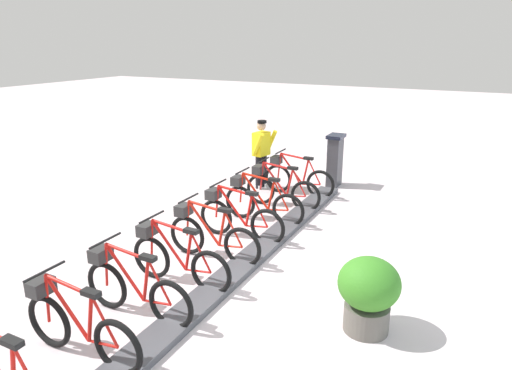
{
  "coord_description": "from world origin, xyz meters",
  "views": [
    {
      "loc": [
        -3.16,
        5.51,
        3.46
      ],
      "look_at": [
        0.5,
        -1.68,
        0.9
      ],
      "focal_mm": 32.17,
      "sensor_mm": 36.0,
      "label": 1
    }
  ],
  "objects_px": {
    "bike_docked_3": "(237,216)",
    "worker_near_rack": "(262,152)",
    "bike_docked_1": "(279,188)",
    "bike_docked_4": "(210,235)",
    "planter_bush": "(368,291)",
    "bike_docked_5": "(176,258)",
    "bike_docked_2": "(260,201)",
    "bike_docked_0": "(296,177)",
    "payment_kiosk": "(335,159)",
    "bike_docked_7": "(76,325)",
    "bike_docked_6": "(133,287)"
  },
  "relations": [
    {
      "from": "bike_docked_3",
      "to": "worker_near_rack",
      "type": "height_order",
      "value": "worker_near_rack"
    },
    {
      "from": "bike_docked_1",
      "to": "bike_docked_4",
      "type": "height_order",
      "value": "same"
    },
    {
      "from": "worker_near_rack",
      "to": "planter_bush",
      "type": "bearing_deg",
      "value": 129.12
    },
    {
      "from": "bike_docked_1",
      "to": "bike_docked_5",
      "type": "bearing_deg",
      "value": 90.0
    },
    {
      "from": "bike_docked_2",
      "to": "bike_docked_0",
      "type": "bearing_deg",
      "value": -90.0
    },
    {
      "from": "payment_kiosk",
      "to": "planter_bush",
      "type": "height_order",
      "value": "payment_kiosk"
    },
    {
      "from": "bike_docked_4",
      "to": "bike_docked_7",
      "type": "relative_size",
      "value": 1.0
    },
    {
      "from": "payment_kiosk",
      "to": "bike_docked_6",
      "type": "distance_m",
      "value": 6.67
    },
    {
      "from": "bike_docked_1",
      "to": "bike_docked_6",
      "type": "height_order",
      "value": "same"
    },
    {
      "from": "bike_docked_6",
      "to": "worker_near_rack",
      "type": "height_order",
      "value": "worker_near_rack"
    },
    {
      "from": "bike_docked_5",
      "to": "bike_docked_6",
      "type": "distance_m",
      "value": 0.92
    },
    {
      "from": "bike_docked_5",
      "to": "bike_docked_1",
      "type": "bearing_deg",
      "value": -90.0
    },
    {
      "from": "payment_kiosk",
      "to": "bike_docked_5",
      "type": "distance_m",
      "value": 5.75
    },
    {
      "from": "bike_docked_2",
      "to": "bike_docked_6",
      "type": "bearing_deg",
      "value": 90.0
    },
    {
      "from": "bike_docked_7",
      "to": "payment_kiosk",
      "type": "bearing_deg",
      "value": -94.33
    },
    {
      "from": "bike_docked_3",
      "to": "bike_docked_2",
      "type": "bearing_deg",
      "value": -90.0
    },
    {
      "from": "bike_docked_3",
      "to": "bike_docked_4",
      "type": "height_order",
      "value": "same"
    },
    {
      "from": "bike_docked_2",
      "to": "bike_docked_7",
      "type": "xyz_separation_m",
      "value": [
        0.0,
        4.61,
        0.0
      ]
    },
    {
      "from": "bike_docked_3",
      "to": "bike_docked_6",
      "type": "relative_size",
      "value": 1.0
    },
    {
      "from": "bike_docked_3",
      "to": "bike_docked_6",
      "type": "bearing_deg",
      "value": 90.0
    },
    {
      "from": "bike_docked_5",
      "to": "worker_near_rack",
      "type": "distance_m",
      "value": 4.83
    },
    {
      "from": "worker_near_rack",
      "to": "bike_docked_2",
      "type": "bearing_deg",
      "value": 115.71
    },
    {
      "from": "bike_docked_2",
      "to": "bike_docked_4",
      "type": "relative_size",
      "value": 1.0
    },
    {
      "from": "bike_docked_0",
      "to": "bike_docked_3",
      "type": "distance_m",
      "value": 2.77
    },
    {
      "from": "bike_docked_2",
      "to": "bike_docked_7",
      "type": "relative_size",
      "value": 1.0
    },
    {
      "from": "bike_docked_6",
      "to": "bike_docked_1",
      "type": "bearing_deg",
      "value": -90.0
    },
    {
      "from": "bike_docked_2",
      "to": "bike_docked_5",
      "type": "distance_m",
      "value": 2.77
    },
    {
      "from": "bike_docked_1",
      "to": "worker_near_rack",
      "type": "height_order",
      "value": "worker_near_rack"
    },
    {
      "from": "bike_docked_0",
      "to": "bike_docked_7",
      "type": "xyz_separation_m",
      "value": [
        0.0,
        6.46,
        0.0
      ]
    },
    {
      "from": "payment_kiosk",
      "to": "bike_docked_5",
      "type": "bearing_deg",
      "value": 84.29
    },
    {
      "from": "bike_docked_4",
      "to": "bike_docked_5",
      "type": "relative_size",
      "value": 1.0
    },
    {
      "from": "payment_kiosk",
      "to": "bike_docked_0",
      "type": "distance_m",
      "value": 1.26
    },
    {
      "from": "payment_kiosk",
      "to": "bike_docked_5",
      "type": "height_order",
      "value": "payment_kiosk"
    },
    {
      "from": "bike_docked_3",
      "to": "planter_bush",
      "type": "distance_m",
      "value": 3.25
    },
    {
      "from": "bike_docked_2",
      "to": "worker_near_rack",
      "type": "bearing_deg",
      "value": -64.29
    },
    {
      "from": "bike_docked_2",
      "to": "planter_bush",
      "type": "xyz_separation_m",
      "value": [
        -2.77,
        2.61,
        0.11
      ]
    },
    {
      "from": "bike_docked_5",
      "to": "bike_docked_7",
      "type": "relative_size",
      "value": 1.0
    },
    {
      "from": "bike_docked_2",
      "to": "bike_docked_6",
      "type": "height_order",
      "value": "same"
    },
    {
      "from": "planter_bush",
      "to": "payment_kiosk",
      "type": "bearing_deg",
      "value": -68.41
    },
    {
      "from": "bike_docked_4",
      "to": "bike_docked_6",
      "type": "bearing_deg",
      "value": 90.0
    },
    {
      "from": "bike_docked_5",
      "to": "bike_docked_7",
      "type": "xyz_separation_m",
      "value": [
        0.0,
        1.84,
        0.0
      ]
    },
    {
      "from": "bike_docked_1",
      "to": "bike_docked_3",
      "type": "relative_size",
      "value": 1.0
    },
    {
      "from": "bike_docked_1",
      "to": "worker_near_rack",
      "type": "relative_size",
      "value": 1.04
    },
    {
      "from": "bike_docked_0",
      "to": "planter_bush",
      "type": "bearing_deg",
      "value": 121.88
    },
    {
      "from": "bike_docked_7",
      "to": "bike_docked_0",
      "type": "bearing_deg",
      "value": -90.0
    },
    {
      "from": "bike_docked_2",
      "to": "bike_docked_3",
      "type": "xyz_separation_m",
      "value": [
        0.0,
        0.92,
        0.0
      ]
    },
    {
      "from": "bike_docked_0",
      "to": "bike_docked_7",
      "type": "distance_m",
      "value": 6.46
    },
    {
      "from": "bike_docked_0",
      "to": "worker_near_rack",
      "type": "height_order",
      "value": "worker_near_rack"
    },
    {
      "from": "bike_docked_4",
      "to": "payment_kiosk",
      "type": "bearing_deg",
      "value": -96.8
    },
    {
      "from": "bike_docked_6",
      "to": "worker_near_rack",
      "type": "distance_m",
      "value": 5.74
    }
  ]
}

